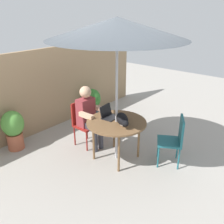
# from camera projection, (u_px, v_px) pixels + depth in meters

# --- Properties ---
(ground_plane) EXTENTS (14.00, 14.00, 0.00)m
(ground_plane) POSITION_uv_depth(u_px,v_px,m) (116.00, 158.00, 4.56)
(ground_plane) COLOR gray
(fence_back) EXTENTS (5.72, 0.08, 1.78)m
(fence_back) POSITION_uv_depth(u_px,v_px,m) (46.00, 90.00, 5.39)
(fence_back) COLOR #937756
(fence_back) RESTS_ON ground
(patio_table) EXTENTS (1.04, 1.04, 0.74)m
(patio_table) POSITION_uv_depth(u_px,v_px,m) (116.00, 125.00, 4.30)
(patio_table) COLOR brown
(patio_table) RESTS_ON ground
(patio_umbrella) EXTENTS (2.17, 2.17, 2.43)m
(patio_umbrella) POSITION_uv_depth(u_px,v_px,m) (117.00, 28.00, 3.68)
(patio_umbrella) COLOR #B7B7BC
(patio_umbrella) RESTS_ON ground
(chair_occupied) EXTENTS (0.40, 0.40, 0.88)m
(chair_occupied) POSITION_uv_depth(u_px,v_px,m) (83.00, 120.00, 4.86)
(chair_occupied) COLOR maroon
(chair_occupied) RESTS_ON ground
(chair_empty) EXTENTS (0.55, 0.55, 0.88)m
(chair_empty) POSITION_uv_depth(u_px,v_px,m) (175.00, 137.00, 4.21)
(chair_empty) COLOR #1E606B
(chair_empty) RESTS_ON ground
(person_seated) EXTENTS (0.48, 0.48, 1.22)m
(person_seated) POSITION_uv_depth(u_px,v_px,m) (89.00, 114.00, 4.70)
(person_seated) COLOR maroon
(person_seated) RESTS_ON ground
(laptop) EXTENTS (0.33, 0.28, 0.21)m
(laptop) POSITION_uv_depth(u_px,v_px,m) (108.00, 114.00, 4.42)
(laptop) COLOR black
(laptop) RESTS_ON patio_table
(cat) EXTENTS (0.48, 0.51, 0.17)m
(cat) POSITION_uv_depth(u_px,v_px,m) (123.00, 120.00, 4.15)
(cat) COLOR black
(cat) RESTS_ON patio_table
(potted_plant_near_fence) EXTENTS (0.42, 0.42, 0.79)m
(potted_plant_near_fence) POSITION_uv_depth(u_px,v_px,m) (13.00, 128.00, 4.70)
(potted_plant_near_fence) COLOR #9E5138
(potted_plant_near_fence) RESTS_ON ground
(potted_plant_by_chair) EXTENTS (0.43, 0.43, 0.69)m
(potted_plant_by_chair) POSITION_uv_depth(u_px,v_px,m) (92.00, 101.00, 6.23)
(potted_plant_by_chair) COLOR #33383D
(potted_plant_by_chair) RESTS_ON ground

